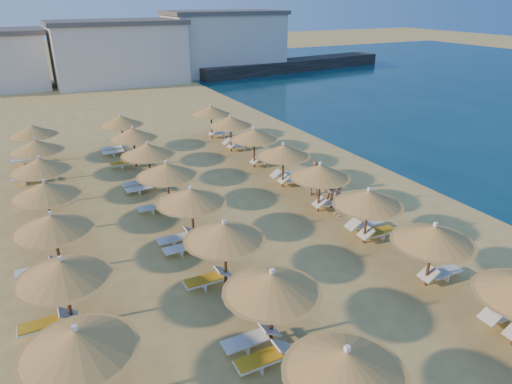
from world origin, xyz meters
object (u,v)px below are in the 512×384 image
parasol_row_east (343,185)px  beachgoer_c (314,178)px  parasol_row_west (206,213)px  beachgoer_a (338,202)px  beachgoer_b (329,190)px  jetty (293,65)px

parasol_row_east → beachgoer_c: 3.94m
parasol_row_east → beachgoer_c: size_ratio=18.21×
parasol_row_west → beachgoer_a: (7.07, 0.90, -1.32)m
beachgoer_c → parasol_row_west: bearing=-119.4°
parasol_row_east → beachgoer_b: (0.81, 2.04, -1.19)m
parasol_row_west → beachgoer_a: parasol_row_west is taller
parasol_row_east → parasol_row_west: size_ratio=1.00×
parasol_row_west → beachgoer_a: 7.25m
jetty → beachgoer_a: beachgoer_a is taller
parasol_row_east → beachgoer_b: size_ratio=19.36×
beachgoer_b → parasol_row_east: bearing=-32.7°
parasol_row_east → parasol_row_west: 6.54m
jetty → beachgoer_b: bearing=-126.4°
beachgoer_c → jetty: bearing=94.9°
jetty → beachgoer_c: size_ratio=15.64×
jetty → parasol_row_west: size_ratio=0.86×
jetty → beachgoer_a: bearing=-126.0°
parasol_row_east → parasol_row_west: bearing=180.0°
parasol_row_east → parasol_row_west: (-6.54, 0.00, 0.00)m
beachgoer_b → beachgoer_a: size_ratio=1.17×
beachgoer_a → beachgoer_c: 2.79m
jetty → beachgoer_c: bearing=-127.2°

